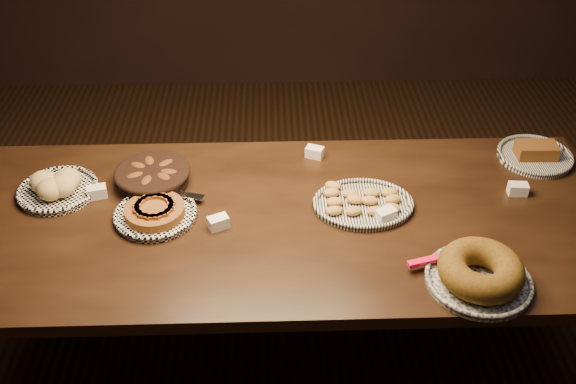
{
  "coord_description": "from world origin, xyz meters",
  "views": [
    {
      "loc": [
        -0.05,
        -1.8,
        2.21
      ],
      "look_at": [
        0.0,
        0.05,
        0.82
      ],
      "focal_mm": 40.0,
      "sensor_mm": 36.0,
      "label": 1
    }
  ],
  "objects_px": {
    "buffet_table": "(287,231)",
    "apple_tart_plate": "(155,212)",
    "madeleine_platter": "(362,203)",
    "bundt_cake_plate": "(480,273)"
  },
  "relations": [
    {
      "from": "buffet_table",
      "to": "apple_tart_plate",
      "type": "relative_size",
      "value": 7.47
    },
    {
      "from": "buffet_table",
      "to": "apple_tart_plate",
      "type": "bearing_deg",
      "value": 179.03
    },
    {
      "from": "apple_tart_plate",
      "to": "madeleine_platter",
      "type": "relative_size",
      "value": 0.88
    },
    {
      "from": "madeleine_platter",
      "to": "bundt_cake_plate",
      "type": "distance_m",
      "value": 0.52
    },
    {
      "from": "buffet_table",
      "to": "apple_tart_plate",
      "type": "distance_m",
      "value": 0.48
    },
    {
      "from": "madeleine_platter",
      "to": "apple_tart_plate",
      "type": "bearing_deg",
      "value": 158.46
    },
    {
      "from": "buffet_table",
      "to": "bundt_cake_plate",
      "type": "bearing_deg",
      "value": -31.1
    },
    {
      "from": "apple_tart_plate",
      "to": "bundt_cake_plate",
      "type": "relative_size",
      "value": 0.83
    },
    {
      "from": "apple_tart_plate",
      "to": "buffet_table",
      "type": "bearing_deg",
      "value": 16.43
    },
    {
      "from": "buffet_table",
      "to": "apple_tart_plate",
      "type": "height_order",
      "value": "apple_tart_plate"
    }
  ]
}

